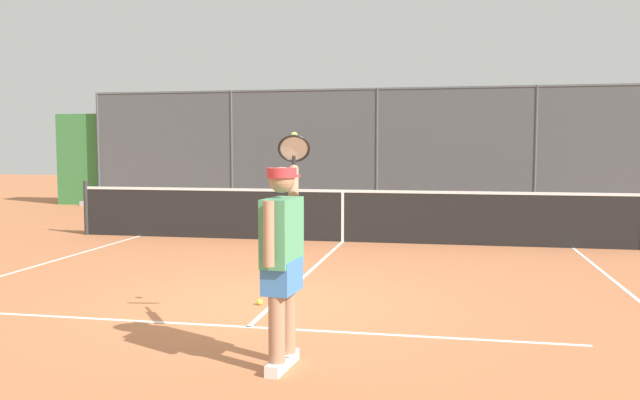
{
  "coord_description": "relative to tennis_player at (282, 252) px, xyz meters",
  "views": [
    {
      "loc": [
        -1.86,
        6.93,
        1.74
      ],
      "look_at": [
        -0.25,
        -1.4,
        1.05
      ],
      "focal_mm": 36.66,
      "sensor_mm": 36.0,
      "label": 1
    }
  ],
  "objects": [
    {
      "name": "ground_plane",
      "position": [
        0.61,
        -2.03,
        -0.92
      ],
      "size": [
        60.0,
        60.0,
        0.0
      ],
      "primitive_type": "plane",
      "color": "#B76B42"
    },
    {
      "name": "tennis_net",
      "position": [
        0.61,
        -6.88,
        -0.43
      ],
      "size": [
        10.41,
        0.09,
        1.07
      ],
      "color": "#2D2D2D",
      "rests_on": "ground"
    },
    {
      "name": "court_line_markings",
      "position": [
        0.61,
        -0.81,
        -0.92
      ],
      "size": [
        8.1,
        10.63,
        0.01
      ],
      "color": "white",
      "rests_on": "ground"
    },
    {
      "name": "fence_backdrop",
      "position": [
        0.61,
        -13.39,
        0.44
      ],
      "size": [
        19.44,
        1.37,
        3.33
      ],
      "color": "#474C51",
      "rests_on": "ground"
    },
    {
      "name": "tennis_ball_by_sideline",
      "position": [
        0.76,
        -1.93,
        -0.89
      ],
      "size": [
        0.07,
        0.07,
        0.07
      ],
      "primitive_type": "sphere",
      "color": "#C1D138",
      "rests_on": "ground"
    },
    {
      "name": "tennis_player",
      "position": [
        0.0,
        0.0,
        0.0
      ],
      "size": [
        0.39,
        1.37,
        1.88
      ],
      "rotation": [
        0.0,
        0.0,
        -1.67
      ],
      "color": "silver",
      "rests_on": "ground"
    }
  ]
}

